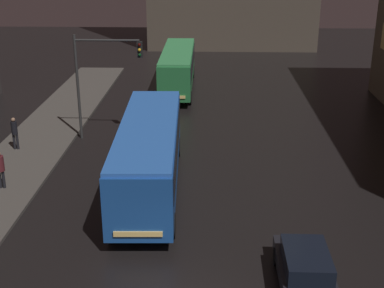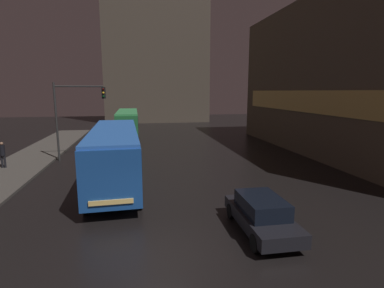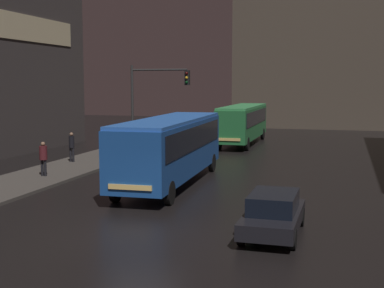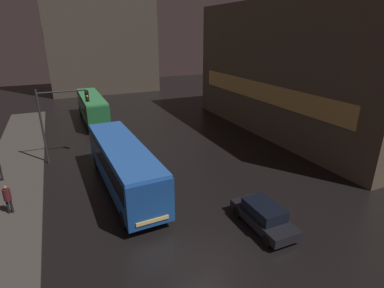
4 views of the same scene
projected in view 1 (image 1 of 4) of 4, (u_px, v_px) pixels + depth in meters
sidewalk_left at (9, 175)px, 26.54m from camera, size 4.00×48.00×0.15m
bus_near at (149, 150)px, 24.43m from camera, size 3.01×11.55×3.28m
bus_far at (178, 65)px, 41.48m from camera, size 2.45×11.06×3.16m
car_taxi at (306, 270)px, 17.70m from camera, size 1.80×4.23×1.41m
pedestrian_near at (0, 166)px, 24.60m from camera, size 0.54×0.54×1.80m
pedestrian_mid at (15, 131)px, 29.30m from camera, size 0.45×0.45×1.82m
traffic_light_main at (100, 69)px, 30.23m from camera, size 3.88×0.35×6.11m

